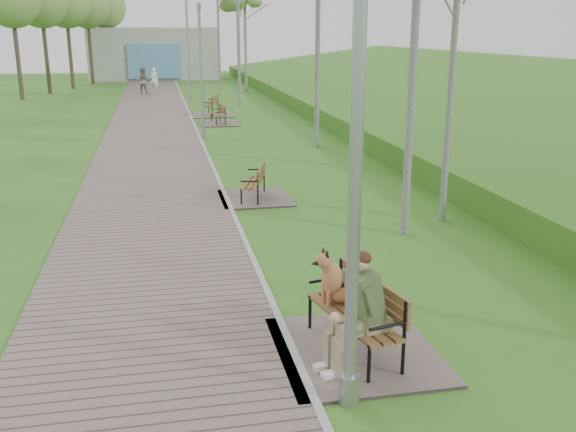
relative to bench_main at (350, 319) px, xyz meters
The scene contains 13 objects.
walkway 18.13m from the bench_main, 97.68° to the left, with size 3.50×67.00×0.04m, color #6F5E5A.
kerb 17.98m from the bench_main, 92.14° to the left, with size 0.10×67.00×0.05m, color #999993.
embankment 19.98m from the bench_main, 55.46° to the left, with size 14.00×70.00×1.60m, color #407A23.
building_north 47.50m from the bench_main, 92.62° to the left, with size 10.00×5.20×4.00m.
bench_main is the anchor object (origin of this frame).
bench_second 7.71m from the bench_main, 90.31° to the left, with size 1.62×1.80×1.00m.
bench_third 20.36m from the bench_main, 89.00° to the left, with size 1.61×1.79×0.99m.
bench_far 23.26m from the bench_main, 89.34° to the left, with size 1.90×2.11×1.17m.
lamp_post_near 2.50m from the bench_main, 107.12° to the right, with size 0.23×0.23×5.84m.
lamp_post_second 17.00m from the bench_main, 91.82° to the left, with size 0.18×0.18×4.74m.
lamp_post_third 30.56m from the bench_main, 90.53° to the left, with size 0.22×0.22×5.82m.
pedestrian_near 36.04m from the bench_main, 93.59° to the left, with size 0.56×0.37×1.53m, color white.
pedestrian_far 34.33m from the bench_main, 94.91° to the left, with size 0.80×0.62×1.64m, color gray.
Camera 1 is at (-1.48, -3.27, 3.85)m, focal length 40.00 mm.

